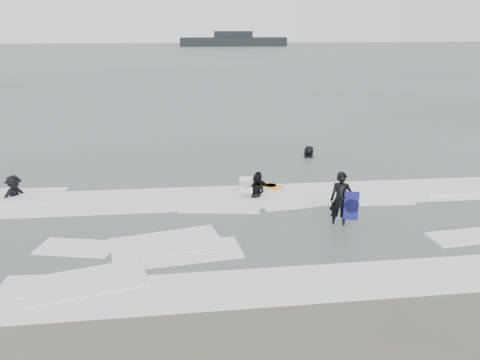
{
  "coord_description": "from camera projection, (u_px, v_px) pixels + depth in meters",
  "views": [
    {
      "loc": [
        -1.73,
        -11.15,
        6.55
      ],
      "look_at": [
        0.0,
        5.0,
        1.1
      ],
      "focal_mm": 35.0,
      "sensor_mm": 36.0,
      "label": 1
    }
  ],
  "objects": [
    {
      "name": "surfer_centre",
      "position": [
        339.0,
        226.0,
        15.9
      ],
      "size": [
        0.82,
        0.66,
        1.95
      ],
      "primitive_type": "imported",
      "rotation": [
        0.0,
        0.0,
        -0.32
      ],
      "color": "black",
      "rests_on": "ground"
    },
    {
      "name": "surfer_right_near",
      "position": [
        259.0,
        189.0,
        19.47
      ],
      "size": [
        1.21,
        0.8,
        1.91
      ],
      "primitive_type": "imported",
      "rotation": [
        0.0,
        0.0,
        -2.81
      ],
      "color": "black",
      "rests_on": "ground"
    },
    {
      "name": "vessel_horizon",
      "position": [
        233.0,
        41.0,
        140.34
      ],
      "size": [
        31.82,
        5.68,
        4.32
      ],
      "color": "black",
      "rests_on": "ground"
    },
    {
      "name": "surfer_right_far",
      "position": [
        309.0,
        158.0,
        23.91
      ],
      "size": [
        1.05,
        0.99,
        1.8
      ],
      "primitive_type": "imported",
      "rotation": [
        0.0,
        0.0,
        -2.49
      ],
      "color": "black",
      "rests_on": "ground"
    },
    {
      "name": "bodyboards",
      "position": [
        285.0,
        191.0,
        17.77
      ],
      "size": [
        3.65,
        5.02,
        1.25
      ],
      "color": "#10114D",
      "rests_on": "ground"
    },
    {
      "name": "surfer_wading",
      "position": [
        256.0,
        198.0,
        18.48
      ],
      "size": [
        0.95,
        0.9,
        1.54
      ],
      "primitive_type": "imported",
      "rotation": [
        0.0,
        0.0,
        2.55
      ],
      "color": "black",
      "rests_on": "ground"
    },
    {
      "name": "sea",
      "position": [
        198.0,
        60.0,
        88.16
      ],
      "size": [
        320.0,
        320.0,
        0.0
      ],
      "primitive_type": "plane",
      "color": "#47544C",
      "rests_on": "ground"
    },
    {
      "name": "surf_foam",
      "position": [
        244.0,
        221.0,
        16.24
      ],
      "size": [
        30.03,
        9.06,
        0.09
      ],
      "color": "white",
      "rests_on": "ground"
    },
    {
      "name": "ground",
      "position": [
        259.0,
        276.0,
        12.77
      ],
      "size": [
        320.0,
        320.0,
        0.0
      ],
      "primitive_type": "plane",
      "color": "brown",
      "rests_on": "ground"
    },
    {
      "name": "surfer_breaker",
      "position": [
        16.0,
        198.0,
        18.45
      ],
      "size": [
        1.27,
        1.3,
        1.79
      ],
      "primitive_type": "imported",
      "rotation": [
        0.0,
        0.0,
        0.82
      ],
      "color": "black",
      "rests_on": "ground"
    }
  ]
}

